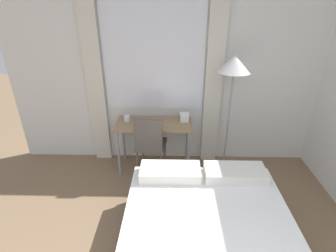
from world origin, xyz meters
TOP-DOWN VIEW (x-y plane):
  - wall_back_with_window at (-0.05, 3.14)m, footprint 4.95×0.13m
  - desk at (-0.38, 2.83)m, footprint 1.07×0.47m
  - desk_chair at (-0.42, 2.63)m, footprint 0.44×0.44m
  - bed at (0.23, 1.12)m, footprint 1.60×2.00m
  - standing_lamp at (0.66, 2.78)m, footprint 0.42×0.42m
  - telephone at (0.06, 2.92)m, footprint 0.14×0.17m
  - book at (-0.41, 2.79)m, footprint 0.27×0.17m
  - mug at (-0.76, 2.88)m, footprint 0.08×0.08m

SIDE VIEW (x-z plane):
  - bed at x=0.23m, z-range -0.05..0.59m
  - desk_chair at x=-0.42m, z-range 0.07..1.01m
  - desk at x=-0.38m, z-range 0.30..1.05m
  - book at x=-0.41m, z-range 0.75..0.77m
  - mug at x=-0.76m, z-range 0.75..0.83m
  - telephone at x=0.06m, z-range 0.74..0.86m
  - wall_back_with_window at x=-0.05m, z-range 0.00..2.70m
  - standing_lamp at x=0.66m, z-range 0.66..2.37m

